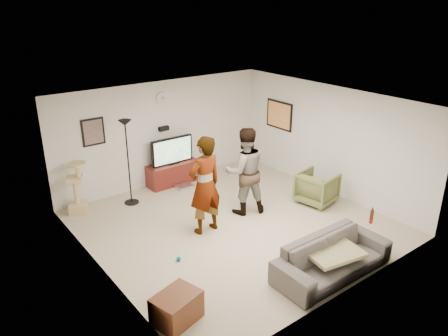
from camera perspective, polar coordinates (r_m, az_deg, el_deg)
floor at (r=8.90m, az=1.31°, el=-7.39°), size 5.50×5.50×0.02m
ceiling at (r=7.98m, az=1.46°, el=8.62°), size 5.50×5.50×0.02m
wall_back at (r=10.52m, az=-8.04°, el=4.56°), size 5.50×0.04×2.50m
wall_front at (r=6.64m, az=16.47°, el=-6.79°), size 5.50×0.04×2.50m
wall_left at (r=7.11m, az=-16.26°, el=-4.79°), size 0.04×5.50×2.50m
wall_right at (r=10.21m, az=13.55°, el=3.62°), size 0.04×5.50×2.50m
wall_clock at (r=10.28m, az=-8.21°, el=9.05°), size 0.26×0.04×0.26m
wall_speaker at (r=10.43m, az=-7.92°, el=5.17°), size 0.25×0.10×0.10m
picture_back at (r=9.73m, az=-16.82°, el=4.56°), size 0.42×0.03×0.52m
picture_right at (r=11.15m, az=7.27°, el=6.92°), size 0.03×0.78×0.62m
tv_stand at (r=10.69m, az=-6.71°, el=-0.69°), size 1.28×0.45×0.53m
console_box at (r=10.50m, az=-5.23°, el=-2.43°), size 0.40×0.30×0.07m
tv at (r=10.48m, az=-6.85°, el=2.29°), size 1.09×0.08×0.65m
tv_screen at (r=10.44m, az=-6.73°, el=2.23°), size 1.00×0.01×0.57m
floor_lamp at (r=9.58m, az=-12.47°, el=0.64°), size 0.32×0.32×1.91m
cat_tree at (r=9.62m, az=-18.95°, el=-2.49°), size 0.48×0.48×1.13m
person_left at (r=8.22m, az=-2.53°, el=-2.29°), size 0.73×0.49×1.95m
person_right at (r=8.99m, az=2.72°, el=-0.40°), size 1.10×0.98×1.87m
sofa at (r=7.51m, az=14.08°, el=-11.29°), size 2.13×0.85×0.62m
throw_blanket at (r=7.44m, az=14.10°, el=-10.62°), size 1.01×0.85×0.06m
beer_bottle at (r=8.00m, az=18.83°, el=-6.07°), size 0.06×0.06×0.25m
armchair at (r=9.83m, az=12.13°, el=-2.57°), size 0.90×0.89×0.71m
side_table at (r=6.47m, az=-6.25°, el=-17.80°), size 0.75×0.64×0.43m
toy_ball at (r=7.77m, az=-5.99°, el=-11.80°), size 0.08×0.08×0.08m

